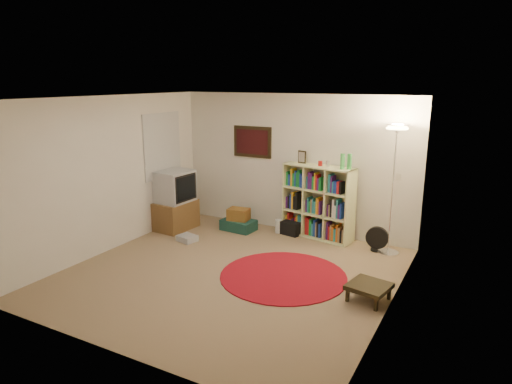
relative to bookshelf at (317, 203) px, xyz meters
The scene contains 12 objects.
room 2.22m from the bookshelf, 105.77° to the right, with size 4.54×4.54×2.54m.
bookshelf is the anchor object (origin of this frame).
floor_lamp 1.74m from the bookshelf, 10.04° to the right, with size 0.46×0.46×2.09m.
floor_fan 1.22m from the bookshelf, 10.81° to the right, with size 0.37×0.20×0.42m.
tv_stand 2.62m from the bookshelf, 161.51° to the right, with size 0.59×0.80×1.11m.
dvd_box 2.36m from the bookshelf, 145.69° to the right, with size 0.36×0.32×0.10m.
suitcase 1.54m from the bookshelf, 166.07° to the right, with size 0.64×0.44×0.20m.
wicker_basket 1.48m from the bookshelf, 166.12° to the right, with size 0.41×0.31×0.22m.
duffel_bag 0.67m from the bookshelf, 168.87° to the right, with size 0.40×0.35×0.24m.
paper_towel 0.86m from the bookshelf, 168.35° to the right, with size 0.12×0.12×0.25m.
red_rug 1.94m from the bookshelf, 83.80° to the right, with size 1.81×1.81×0.02m.
side_table 2.50m from the bookshelf, 53.58° to the right, with size 0.57×0.57×0.22m.
Camera 1 is at (3.23, -5.24, 2.75)m, focal length 32.00 mm.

